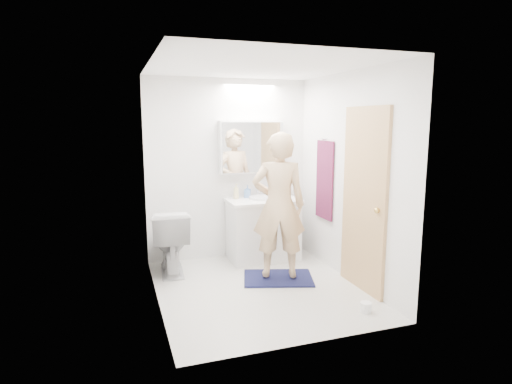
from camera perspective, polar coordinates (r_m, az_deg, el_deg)
name	(u,v)px	position (r m, az deg, el deg)	size (l,w,h in m)	color
floor	(259,288)	(4.82, 0.41, -12.90)	(2.50, 2.50, 0.00)	silver
ceiling	(259,66)	(4.49, 0.44, 16.68)	(2.50, 2.50, 0.00)	white
wall_back	(229,170)	(5.69, -3.74, 3.05)	(2.50, 2.50, 0.00)	white
wall_front	(311,203)	(3.37, 7.46, -1.55)	(2.50, 2.50, 0.00)	white
wall_left	(154,187)	(4.27, -13.64, 0.63)	(2.50, 2.50, 0.00)	white
wall_right	(349,178)	(4.97, 12.48, 1.90)	(2.50, 2.50, 0.00)	white
vanity_cabinet	(263,231)	(5.69, 0.95, -5.24)	(0.90, 0.55, 0.78)	white
countertop	(263,201)	(5.60, 0.97, -1.18)	(0.95, 0.58, 0.04)	white
sink_basin	(262,198)	(5.62, 0.86, -0.78)	(0.36, 0.36, 0.03)	silver
faucet	(258,191)	(5.78, 0.23, 0.18)	(0.02, 0.02, 0.16)	silver
medicine_cabinet	(251,147)	(5.68, -0.63, 6.10)	(0.88, 0.14, 0.70)	white
mirror_panel	(253,147)	(5.61, -0.39, 6.05)	(0.84, 0.01, 0.66)	silver
toilet	(170,240)	(5.30, -11.50, -6.44)	(0.45, 0.79, 0.80)	silver
bath_rug	(278,278)	(5.09, 3.01, -11.54)	(0.80, 0.55, 0.02)	#141A41
person	(279,205)	(4.84, 3.10, -1.83)	(0.61, 0.40, 1.68)	tan
door	(364,200)	(4.70, 14.39, -1.08)	(0.04, 0.80, 2.00)	tan
door_knob	(377,210)	(4.45, 16.04, -2.41)	(0.06, 0.06, 0.06)	gold
towel	(325,180)	(5.45, 9.26, 1.60)	(0.02, 0.42, 1.00)	#13143E
towel_hook	(325,139)	(5.40, 9.28, 7.07)	(0.02, 0.02, 0.07)	silver
soap_bottle_a	(236,191)	(5.62, -2.70, 0.10)	(0.08, 0.08, 0.20)	beige
soap_bottle_b	(247,191)	(5.70, -1.16, 0.08)	(0.08, 0.08, 0.17)	#5B86C4
toothbrush_cup	(275,193)	(5.81, 2.57, -0.11)	(0.10, 0.10, 0.10)	#3C4EB6
toilet_paper_roll	(366,307)	(4.40, 14.62, -14.85)	(0.11, 0.11, 0.10)	white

